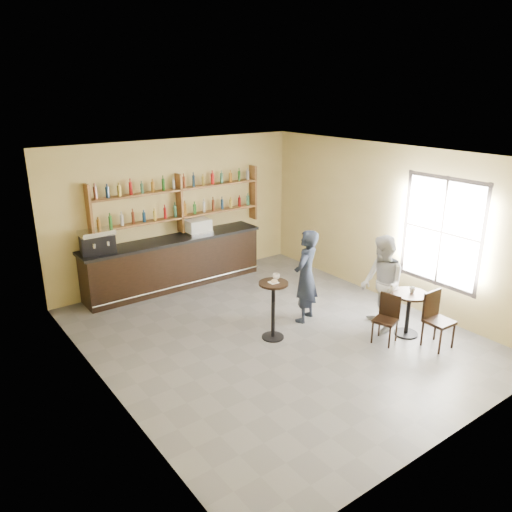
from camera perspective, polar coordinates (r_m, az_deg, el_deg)
floor at (r=9.12m, az=1.99°, el=-9.02°), size 7.00×7.00×0.00m
ceiling at (r=8.13m, az=2.25°, el=11.34°), size 7.00×7.00×0.00m
wall_back at (r=11.33m, az=-8.97°, el=5.05°), size 7.00×0.00×7.00m
wall_front at (r=6.34m, az=22.30°, el=-7.51°), size 7.00×0.00×7.00m
wall_left at (r=7.14m, az=-17.20°, el=-3.94°), size 0.00×7.00×7.00m
wall_right at (r=10.54m, az=15.04°, el=3.58°), size 0.00×7.00×7.00m
window_pane at (r=9.84m, az=20.45°, el=2.56°), size 0.00×2.00×2.00m
window_frame at (r=9.84m, az=20.43°, el=2.55°), size 0.04×1.70×2.10m
shelf_unit at (r=11.17m, az=-8.71°, el=5.97°), size 4.00×0.26×1.40m
liquor_bottles at (r=11.14m, az=-8.75°, el=6.82°), size 3.68×0.10×1.00m
bar_counter at (r=11.19m, az=-9.32°, el=-0.73°), size 4.12×0.80×1.12m
espresso_machine at (r=10.35m, az=-17.68°, el=1.59°), size 0.71×0.52×0.46m
pastry_case at (r=11.25m, az=-6.71°, el=3.37°), size 0.60×0.50×0.33m
pedestal_table at (r=8.80m, az=1.97°, el=-6.25°), size 0.55×0.55×1.06m
napkin at (r=8.58m, az=2.01°, el=-3.03°), size 0.16×0.16×0.00m
donut at (r=8.57m, az=2.11°, el=-2.89°), size 0.12×0.12×0.04m
cup_pedestal at (r=8.72m, az=2.33°, el=-2.34°), size 0.14×0.14×0.10m
man_main at (r=9.37m, az=5.71°, el=-2.31°), size 0.77×0.66×1.79m
cafe_table at (r=9.37m, az=16.96°, el=-6.35°), size 0.72×0.72×0.81m
cup_cafe at (r=9.23m, az=17.42°, el=-3.71°), size 0.14×0.14×0.10m
chair_west at (r=8.98m, az=14.57°, el=-7.07°), size 0.47×0.47×0.86m
chair_south at (r=9.07m, az=20.22°, el=-6.98°), size 0.43×0.43×0.98m
patron_second at (r=9.25m, az=14.17°, el=-3.13°), size 1.02×1.09×1.78m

